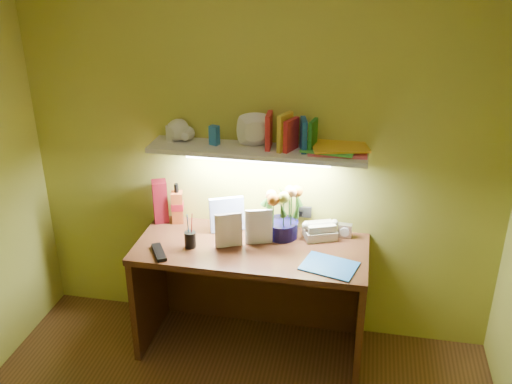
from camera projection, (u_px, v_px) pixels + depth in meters
The scene contains 13 objects.
desk at pixel (251, 298), 3.59m from camera, with size 1.40×0.60×0.75m, color #3E1E11.
flower_bouquet at pixel (282, 210), 3.49m from camera, with size 0.22×0.22×0.36m, color #0C0A3E, non-canonical shape.
telephone at pixel (320, 229), 3.52m from camera, with size 0.19×0.14×0.11m, color beige, non-canonical shape.
desk_clock at pixel (345, 230), 3.53m from camera, with size 0.09×0.04×0.09m, color #AAA9AE.
whisky_bottle at pixel (177, 203), 3.68m from camera, with size 0.07×0.07×0.27m, color #C05021, non-canonical shape.
whisky_box at pixel (160, 201), 3.69m from camera, with size 0.09×0.09×0.28m, color #630B14.
pen_cup at pixel (190, 234), 3.40m from camera, with size 0.07×0.07×0.17m, color black.
art_card at pixel (227, 214), 3.59m from camera, with size 0.22×0.04×0.22m, color white, non-canonical shape.
tv_remote at pixel (159, 252), 3.35m from camera, with size 0.05×0.20×0.02m, color black.
blue_folder at pixel (329, 266), 3.23m from camera, with size 0.30×0.22×0.01m, color blue.
desk_book_a at pixel (215, 232), 3.37m from camera, with size 0.17×0.02×0.22m, color white.
desk_book_b at pixel (245, 227), 3.42m from camera, with size 0.17×0.02×0.23m, color white.
wall_shelf at pixel (262, 145), 3.36m from camera, with size 1.31×0.34×0.25m.
Camera 1 is at (0.61, -1.74, 2.46)m, focal length 40.00 mm.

